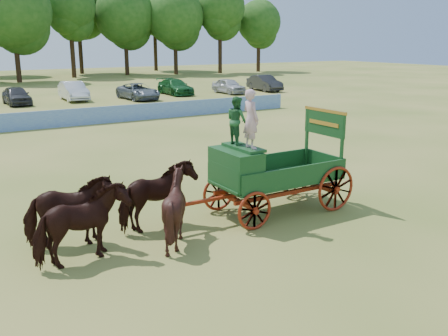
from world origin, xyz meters
The scene contains 8 objects.
ground centered at (0.00, 0.00, 0.00)m, with size 160.00×160.00×0.00m, color #9F8B48.
horse_lead_left centered at (-8.87, -1.30, 0.93)m, with size 1.00×2.19×1.85m, color black.
horse_lead_right centered at (-8.87, -0.20, 0.93)m, with size 1.00×2.19×1.85m, color black.
horse_wheel_left centered at (-6.47, -1.30, 0.93)m, with size 1.50×1.68×1.86m, color black.
horse_wheel_right centered at (-6.47, -0.20, 0.93)m, with size 1.00×2.19×1.85m, color black.
farm_dray centered at (-3.49, -0.74, 1.58)m, with size 6.00×2.00×3.78m.
sponsor_banner centered at (-1.00, 18.00, 0.53)m, with size 26.00×0.08×1.05m, color blue.
parked_cars centered at (-3.04, 30.24, 0.74)m, with size 46.62×7.27×1.60m.
Camera 1 is at (-11.75, -12.21, 5.08)m, focal length 40.00 mm.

